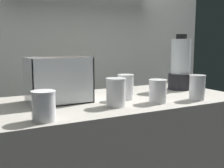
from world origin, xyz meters
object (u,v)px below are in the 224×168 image
Objects in this scene: blender_pitcher at (180,66)px; carrot_display_bin at (59,87)px; juice_cup_beet_far_right at (197,89)px; juice_cup_orange_far_left at (44,107)px; juice_cup_mango_right at (158,92)px; juice_cup_orange_left at (116,94)px; juice_cup_carrot_middle at (126,88)px.

carrot_display_bin is at bearing -179.12° from blender_pitcher.
juice_cup_beet_far_right is (0.65, -0.28, -0.02)m from carrot_display_bin.
juice_cup_beet_far_right is (-0.15, -0.30, -0.09)m from blender_pitcher.
carrot_display_bin reaches higher than juice_cup_orange_far_left.
blender_pitcher is at bearing 0.88° from carrot_display_bin.
carrot_display_bin reaches higher than juice_cup_mango_right.
juice_cup_orange_left is 0.45m from juice_cup_beet_far_right.
blender_pitcher reaches higher than carrot_display_bin.
blender_pitcher reaches higher than juice_cup_beet_far_right.
blender_pitcher is at bearing 63.48° from juice_cup_beet_far_right.
juice_cup_mango_right is at bearing -55.54° from juice_cup_carrot_middle.
juice_cup_orange_far_left is 0.52m from juice_cup_carrot_middle.
juice_cup_orange_left is 1.14× the size of juice_cup_mango_right.
juice_cup_carrot_middle is (0.33, -0.10, -0.01)m from carrot_display_bin.
juice_cup_carrot_middle reaches higher than juice_cup_beet_far_right.
carrot_display_bin is 0.49m from juice_cup_mango_right.
juice_cup_beet_far_right reaches higher than juice_cup_mango_right.
carrot_display_bin is 2.27× the size of juice_cup_orange_left.
juice_cup_carrot_middle is at bearing -166.08° from blender_pitcher.
juice_cup_orange_far_left is (-0.95, -0.32, -0.09)m from blender_pitcher.
carrot_display_bin is at bearing 63.75° from juice_cup_orange_far_left.
juice_cup_carrot_middle is at bearing -17.77° from carrot_display_bin.
blender_pitcher reaches higher than juice_cup_carrot_middle.
juice_cup_beet_far_right reaches higher than juice_cup_orange_far_left.
carrot_display_bin is at bearing 133.05° from juice_cup_orange_left.
blender_pitcher reaches higher than juice_cup_orange_far_left.
juice_cup_beet_far_right is at bearing -8.33° from juice_cup_orange_left.
juice_cup_orange_far_left is at bearing -156.86° from juice_cup_carrot_middle.
juice_cup_mango_right is at bearing -7.39° from juice_cup_orange_left.
blender_pitcher reaches higher than juice_cup_orange_left.
juice_cup_orange_left is at bearing 171.67° from juice_cup_beet_far_right.
carrot_display_bin is at bearing 162.23° from juice_cup_carrot_middle.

